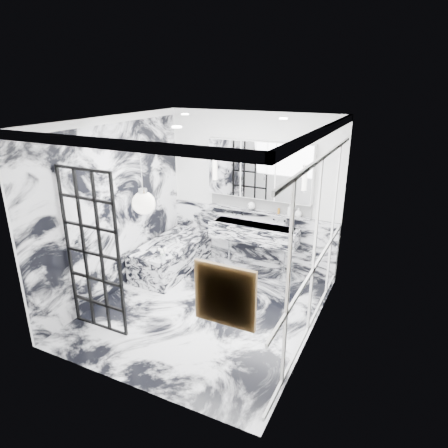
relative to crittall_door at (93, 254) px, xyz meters
The scene contains 25 objects.
floor 1.90m from the crittall_door, 43.77° to the left, with size 3.60×3.60×0.00m, color white.
ceiling 2.26m from the crittall_door, 43.77° to the left, with size 3.60×3.60×0.00m, color white.
wall_back 3.07m from the crittall_door, 68.92° to the left, with size 3.60×3.60×0.00m, color white.
wall_front 1.36m from the crittall_door, 34.15° to the right, with size 3.60×3.60×0.00m, color white.
wall_left 1.20m from the crittall_door, 115.38° to the left, with size 3.60×3.60×0.00m, color white.
wall_right 2.91m from the crittall_door, 21.32° to the left, with size 3.60×3.60×0.00m, color white.
marble_clad_back 3.10m from the crittall_door, 68.75° to the left, with size 3.18×0.05×1.05m, color white.
marble_clad_left 1.18m from the crittall_door, 114.71° to the left, with size 0.02×3.56×2.68m, color white.
panel_molding 2.88m from the crittall_door, 21.47° to the left, with size 0.03×3.40×2.30m, color white.
soap_bottle_a 3.32m from the crittall_door, 56.44° to the left, with size 0.08×0.08×0.20m, color #8C5919.
soap_bottle_b 3.34m from the crittall_door, 55.88° to the left, with size 0.08×0.08×0.17m, color #4C4C51.
soap_bottle_c 3.41m from the crittall_door, 54.26° to the left, with size 0.12×0.12×0.15m, color silver.
face_pot 2.98m from the crittall_door, 67.84° to the left, with size 0.14×0.14×0.14m, color white.
amber_bottle 3.21m from the crittall_door, 59.34° to the left, with size 0.04×0.04×0.10m, color #8C5919.
flower_vase 1.34m from the crittall_door, 77.72° to the left, with size 0.08×0.08×0.12m, color silver.
crittall_door is the anchor object (origin of this frame).
artwork 2.42m from the crittall_door, 17.16° to the right, with size 0.51×0.05×0.51m, color #BC7B13.
pendant_light 1.24m from the crittall_door, ahead, with size 0.26×0.26×0.26m, color white.
trough_sink 2.92m from the crittall_door, 64.40° to the left, with size 1.60×0.45×0.30m, color silver.
ledge 3.04m from the crittall_door, 65.74° to the left, with size 1.90×0.14×0.04m, color silver.
subway_tile 3.10m from the crittall_door, 66.21° to the left, with size 1.90×0.03×0.23m, color white.
mirror_cabinet 3.12m from the crittall_door, 65.78° to the left, with size 1.90×0.16×1.00m, color white.
sconce_left 2.79m from the crittall_door, 80.90° to the left, with size 0.07×0.07×0.40m, color white.
sconce_right 3.45m from the crittall_door, 52.36° to the left, with size 0.07×0.07×0.40m, color white.
bathtub 2.13m from the crittall_door, 92.20° to the left, with size 0.75×1.65×0.55m, color silver.
Camera 1 is at (2.57, -4.61, 3.33)m, focal length 32.00 mm.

